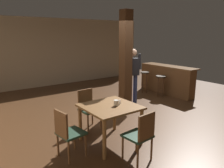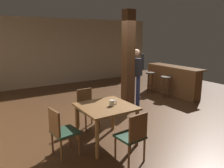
{
  "view_description": "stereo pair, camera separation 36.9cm",
  "coord_description": "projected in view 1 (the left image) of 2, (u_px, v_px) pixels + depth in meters",
  "views": [
    {
      "loc": [
        -3.95,
        -4.44,
        2.13
      ],
      "look_at": [
        -0.84,
        -0.21,
        0.94
      ],
      "focal_mm": 35.0,
      "sensor_mm": 36.0,
      "label": 1
    },
    {
      "loc": [
        -3.64,
        -4.64,
        2.13
      ],
      "look_at": [
        -0.84,
        -0.21,
        0.94
      ],
      "focal_mm": 35.0,
      "sensor_mm": 36.0,
      "label": 2
    }
  ],
  "objects": [
    {
      "name": "standing_person",
      "position": [
        133.0,
        73.0,
        6.49
      ],
      "size": [
        0.46,
        0.31,
        1.72
      ],
      "color": "black",
      "rests_on": "ground_plane"
    },
    {
      "name": "chair_south",
      "position": [
        141.0,
        134.0,
        3.64
      ],
      "size": [
        0.45,
        0.45,
        0.89
      ],
      "color": "#1E3828",
      "rests_on": "ground_plane"
    },
    {
      "name": "ground_plane",
      "position": [
        132.0,
        111.0,
        6.24
      ],
      "size": [
        10.8,
        10.8,
        0.0
      ],
      "primitive_type": "plane",
      "color": "#422816"
    },
    {
      "name": "salt_shaker",
      "position": [
        120.0,
        102.0,
        4.36
      ],
      "size": [
        0.03,
        0.03,
        0.08
      ],
      "primitive_type": "cylinder",
      "color": "silver",
      "rests_on": "dining_table"
    },
    {
      "name": "napkin_cup",
      "position": [
        116.0,
        103.0,
        4.25
      ],
      "size": [
        0.1,
        0.1,
        0.11
      ],
      "primitive_type": "cylinder",
      "color": "beige",
      "rests_on": "dining_table"
    },
    {
      "name": "chair_north",
      "position": [
        88.0,
        107.0,
        5.02
      ],
      "size": [
        0.44,
        0.44,
        0.89
      ],
      "color": "#1E3828",
      "rests_on": "ground_plane"
    },
    {
      "name": "bar_counter",
      "position": [
        166.0,
        80.0,
        7.97
      ],
      "size": [
        0.56,
        2.2,
        1.02
      ],
      "color": "brown",
      "rests_on": "ground_plane"
    },
    {
      "name": "chair_west",
      "position": [
        67.0,
        131.0,
        3.74
      ],
      "size": [
        0.47,
        0.47,
        0.89
      ],
      "color": "#1E3828",
      "rests_on": "ground_plane"
    },
    {
      "name": "dining_table",
      "position": [
        110.0,
        112.0,
        4.28
      ],
      "size": [
        1.01,
        1.01,
        0.77
      ],
      "color": "brown",
      "rests_on": "ground_plane"
    },
    {
      "name": "bar_stool_mid",
      "position": [
        145.0,
        77.0,
        8.1
      ],
      "size": [
        0.32,
        0.32,
        0.78
      ],
      "color": "#2D2319",
      "rests_on": "ground_plane"
    },
    {
      "name": "bar_stool_near",
      "position": [
        161.0,
        81.0,
        7.54
      ],
      "size": [
        0.36,
        0.36,
        0.74
      ],
      "color": "#2D2319",
      "rests_on": "ground_plane"
    },
    {
      "name": "wall_back",
      "position": [
        64.0,
        52.0,
        9.46
      ],
      "size": [
        8.0,
        0.1,
        2.8
      ],
      "primitive_type": "cube",
      "color": "gray",
      "rests_on": "ground_plane"
    },
    {
      "name": "pillar",
      "position": [
        126.0,
        61.0,
        6.24
      ],
      "size": [
        0.28,
        0.28,
        2.8
      ],
      "primitive_type": "cube",
      "color": "#422816",
      "rests_on": "ground_plane"
    }
  ]
}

